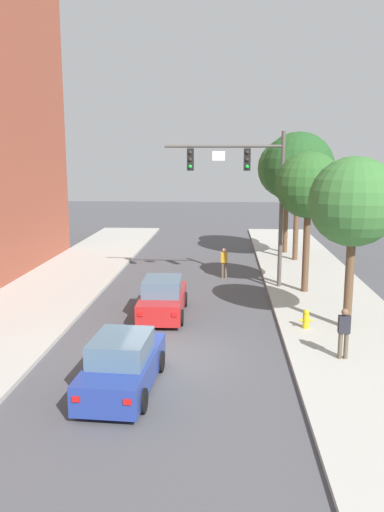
% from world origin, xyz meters
% --- Properties ---
extents(ground_plane, '(120.00, 120.00, 0.00)m').
position_xyz_m(ground_plane, '(0.00, 0.00, 0.00)').
color(ground_plane, '#4C4C51').
extents(sidewalk_right, '(5.00, 60.00, 0.15)m').
position_xyz_m(sidewalk_right, '(6.50, 0.00, 0.07)').
color(sidewalk_right, '#B2AFA8').
rests_on(sidewalk_right, ground).
extents(traffic_signal_mast, '(5.74, 0.38, 7.50)m').
position_xyz_m(traffic_signal_mast, '(3.02, 9.20, 5.30)').
color(traffic_signal_mast, '#514C47').
rests_on(traffic_signal_mast, sidewalk_right).
extents(car_lead_red, '(1.89, 4.27, 1.60)m').
position_xyz_m(car_lead_red, '(-0.63, 4.52, 0.72)').
color(car_lead_red, '#B21E1E').
rests_on(car_lead_red, ground).
extents(car_following_blue, '(2.00, 4.32, 1.60)m').
position_xyz_m(car_following_blue, '(-0.92, -2.43, 0.72)').
color(car_following_blue, navy).
rests_on(car_following_blue, ground).
extents(pedestrian_crossing_road, '(0.36, 0.22, 1.64)m').
position_xyz_m(pedestrian_crossing_road, '(1.88, 11.43, 0.91)').
color(pedestrian_crossing_road, brown).
rests_on(pedestrian_crossing_road, ground).
extents(pedestrian_sidewalk_right_walker, '(0.36, 0.22, 1.64)m').
position_xyz_m(pedestrian_sidewalk_right_walker, '(5.66, -0.11, 1.06)').
color(pedestrian_sidewalk_right_walker, brown).
rests_on(pedestrian_sidewalk_right_walker, sidewalk_right).
extents(fire_hydrant, '(0.48, 0.24, 0.72)m').
position_xyz_m(fire_hydrant, '(4.95, 2.82, 0.51)').
color(fire_hydrant, gold).
rests_on(fire_hydrant, sidewalk_right).
extents(street_tree_nearest, '(3.24, 3.24, 6.34)m').
position_xyz_m(street_tree_nearest, '(6.49, 2.99, 4.84)').
color(street_tree_nearest, brown).
rests_on(street_tree_nearest, sidewalk_right).
extents(street_tree_second, '(3.06, 3.06, 6.56)m').
position_xyz_m(street_tree_second, '(5.72, 8.30, 5.14)').
color(street_tree_second, brown).
rests_on(street_tree_second, sidewalk_right).
extents(street_tree_third, '(4.33, 4.33, 7.81)m').
position_xyz_m(street_tree_third, '(6.28, 16.07, 5.77)').
color(street_tree_third, brown).
rests_on(street_tree_third, sidewalk_right).
extents(street_tree_farthest, '(3.88, 3.88, 7.52)m').
position_xyz_m(street_tree_farthest, '(5.93, 18.59, 5.70)').
color(street_tree_farthest, brown).
rests_on(street_tree_farthest, sidewalk_right).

